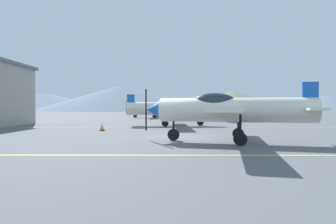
# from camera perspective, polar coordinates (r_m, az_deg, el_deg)

# --- Properties ---
(ground_plane) EXTENTS (400.00, 400.00, 0.00)m
(ground_plane) POSITION_cam_1_polar(r_m,az_deg,el_deg) (14.45, 1.78, -5.78)
(ground_plane) COLOR #54565B
(apron_line_near) EXTENTS (80.00, 0.16, 0.01)m
(apron_line_near) POSITION_cam_1_polar(r_m,az_deg,el_deg) (9.61, 2.52, -9.22)
(apron_line_near) COLOR yellow
(apron_line_near) RESTS_ON ground_plane
(apron_line_far) EXTENTS (80.00, 0.16, 0.01)m
(apron_line_far) POSITION_cam_1_polar(r_m,az_deg,el_deg) (22.67, 1.26, -3.29)
(apron_line_far) COLOR yellow
(apron_line_far) RESTS_ON ground_plane
(airplane_near) EXTENTS (8.42, 9.60, 2.88)m
(airplane_near) POSITION_cam_1_polar(r_m,az_deg,el_deg) (13.43, 12.63, 0.61)
(airplane_near) COLOR silver
(airplane_near) RESTS_ON ground_plane
(airplane_mid) EXTENTS (8.31, 9.59, 2.88)m
(airplane_mid) POSITION_cam_1_polar(r_m,az_deg,el_deg) (24.67, 0.62, 0.82)
(airplane_mid) COLOR silver
(airplane_mid) RESTS_ON ground_plane
(airplane_far) EXTENTS (8.39, 9.63, 2.88)m
(airplane_far) POSITION_cam_1_polar(r_m,az_deg,el_deg) (35.41, 9.79, 0.87)
(airplane_far) COLOR #33478C
(airplane_far) RESTS_ON ground_plane
(airplane_back) EXTENTS (8.33, 9.60, 2.88)m
(airplane_back) POSITION_cam_1_polar(r_m,az_deg,el_deg) (43.78, -3.49, 0.92)
(airplane_back) COLOR silver
(airplane_back) RESTS_ON ground_plane
(car_sedan) EXTENTS (4.46, 2.36, 1.62)m
(car_sedan) POSITION_cam_1_polar(r_m,az_deg,el_deg) (49.12, 15.43, -0.01)
(car_sedan) COLOR red
(car_sedan) RESTS_ON ground_plane
(traffic_cone_front) EXTENTS (0.36, 0.36, 0.59)m
(traffic_cone_front) POSITION_cam_1_polar(r_m,az_deg,el_deg) (20.12, -13.86, -3.06)
(traffic_cone_front) COLOR black
(traffic_cone_front) RESTS_ON ground_plane
(hill_left) EXTENTS (83.69, 83.69, 10.55)m
(hill_left) POSITION_cam_1_polar(r_m,az_deg,el_deg) (180.41, -24.93, 2.08)
(hill_left) COLOR slate
(hill_left) RESTS_ON ground_plane
(hill_centerleft) EXTENTS (84.47, 84.47, 13.01)m
(hill_centerleft) POSITION_cam_1_polar(r_m,az_deg,el_deg) (138.66, -9.68, 3.01)
(hill_centerleft) COLOR slate
(hill_centerleft) RESTS_ON ground_plane
(hill_centerright) EXTENTS (58.74, 58.74, 9.73)m
(hill_centerright) POSITION_cam_1_polar(r_m,az_deg,el_deg) (134.49, 13.88, 2.36)
(hill_centerright) COLOR slate
(hill_centerright) RESTS_ON ground_plane
(hill_right) EXTENTS (69.36, 69.36, 7.46)m
(hill_right) POSITION_cam_1_polar(r_m,az_deg,el_deg) (152.64, 30.99, 1.65)
(hill_right) COLOR slate
(hill_right) RESTS_ON ground_plane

